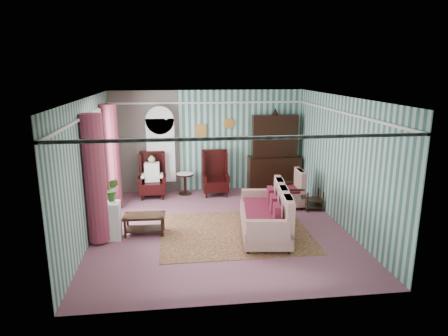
{
  "coord_description": "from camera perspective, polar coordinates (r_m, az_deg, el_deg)",
  "views": [
    {
      "loc": [
        -0.94,
        -8.33,
        3.48
      ],
      "look_at": [
        0.17,
        0.6,
        1.24
      ],
      "focal_mm": 32.0,
      "sensor_mm": 36.0,
      "label": 1
    }
  ],
  "objects": [
    {
      "name": "sofa",
      "position": [
        8.6,
        5.78,
        -6.32
      ],
      "size": [
        1.18,
        2.23,
        1.01
      ],
      "primitive_type": "cube",
      "rotation": [
        0.0,
        0.0,
        1.45
      ],
      "color": "#C1B495",
      "rests_on": "floor"
    },
    {
      "name": "potted_plant_a",
      "position": [
        8.43,
        -17.23,
        -3.72
      ],
      "size": [
        0.46,
        0.43,
        0.41
      ],
      "primitive_type": "imported",
      "rotation": [
        0.0,
        0.0,
        -0.36
      ],
      "color": "#1D4F18",
      "rests_on": "plant_stand"
    },
    {
      "name": "dresser_hutch",
      "position": [
        11.63,
        7.22,
        2.49
      ],
      "size": [
        1.5,
        0.56,
        2.36
      ],
      "primitive_type": "cube",
      "color": "black",
      "rests_on": "floor"
    },
    {
      "name": "seated_woman",
      "position": [
        11.18,
        -10.2,
        -1.2
      ],
      "size": [
        0.44,
        0.4,
        1.18
      ],
      "primitive_type": null,
      "color": "silver",
      "rests_on": "floor"
    },
    {
      "name": "room_shell",
      "position": [
        8.64,
        -4.83,
        4.13
      ],
      "size": [
        5.53,
        6.02,
        2.91
      ],
      "color": "#37655B",
      "rests_on": "ground"
    },
    {
      "name": "nest_table",
      "position": [
        10.35,
        12.6,
        -4.42
      ],
      "size": [
        0.45,
        0.38,
        0.54
      ],
      "primitive_type": "cube",
      "color": "black",
      "rests_on": "floor"
    },
    {
      "name": "potted_plant_c",
      "position": [
        8.62,
        -17.4,
        -3.27
      ],
      "size": [
        0.29,
        0.29,
        0.43
      ],
      "primitive_type": "imported",
      "rotation": [
        0.0,
        0.0,
        0.24
      ],
      "color": "#27561A",
      "rests_on": "plant_stand"
    },
    {
      "name": "rug",
      "position": [
        8.83,
        1.6,
        -9.16
      ],
      "size": [
        3.2,
        2.6,
        0.01
      ],
      "primitive_type": "cube",
      "color": "#511C1B",
      "rests_on": "floor"
    },
    {
      "name": "round_side_table",
      "position": [
        11.38,
        -5.57,
        -2.28
      ],
      "size": [
        0.5,
        0.5,
        0.6
      ],
      "primitive_type": "cylinder",
      "color": "black",
      "rests_on": "floor"
    },
    {
      "name": "coffee_table",
      "position": [
        8.86,
        -11.27,
        -7.9
      ],
      "size": [
        0.9,
        0.5,
        0.43
      ],
      "primitive_type": "cube",
      "rotation": [
        0.0,
        0.0,
        -0.04
      ],
      "color": "black",
      "rests_on": "floor"
    },
    {
      "name": "wingback_left",
      "position": [
        11.17,
        -10.21,
        -1.03
      ],
      "size": [
        0.76,
        0.8,
        1.25
      ],
      "primitive_type": "cube",
      "color": "black",
      "rests_on": "floor"
    },
    {
      "name": "potted_plant_b",
      "position": [
        8.61,
        -15.69,
        -3.0
      ],
      "size": [
        0.26,
        0.21,
        0.48
      ],
      "primitive_type": "imported",
      "rotation": [
        0.0,
        0.0,
        -0.01
      ],
      "color": "#1D5119",
      "rests_on": "plant_stand"
    },
    {
      "name": "floral_armchair",
      "position": [
        10.37,
        9.14,
        -2.66
      ],
      "size": [
        0.82,
        0.83,
        1.07
      ],
      "primitive_type": "cube",
      "rotation": [
        0.0,
        0.0,
        1.54
      ],
      "color": "beige",
      "rests_on": "floor"
    },
    {
      "name": "plant_stand",
      "position": [
        8.72,
        -16.36,
        -7.27
      ],
      "size": [
        0.55,
        0.35,
        0.8
      ],
      "primitive_type": "cube",
      "color": "white",
      "rests_on": "floor"
    },
    {
      "name": "floor",
      "position": [
        9.07,
        -0.58,
        -8.55
      ],
      "size": [
        6.0,
        6.0,
        0.0
      ],
      "primitive_type": "plane",
      "color": "#804B59",
      "rests_on": "ground"
    },
    {
      "name": "bookcase",
      "position": [
        11.42,
        -8.97,
        1.91
      ],
      "size": [
        0.8,
        0.28,
        2.24
      ],
      "primitive_type": "cube",
      "color": "silver",
      "rests_on": "floor"
    },
    {
      "name": "wingback_right",
      "position": [
        11.2,
        -1.24,
        -0.76
      ],
      "size": [
        0.76,
        0.8,
        1.25
      ],
      "primitive_type": "cube",
      "color": "black",
      "rests_on": "floor"
    }
  ]
}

